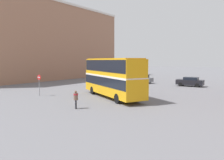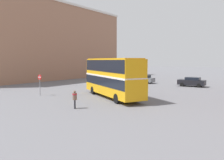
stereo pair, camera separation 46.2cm
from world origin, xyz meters
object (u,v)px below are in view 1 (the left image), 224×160
(double_decker_bus, at_px, (112,75))
(no_entry_sign, at_px, (39,81))
(parked_car_kerb_near, at_px, (190,82))
(parked_car_side_street, at_px, (142,79))
(pedestrian_foreground, at_px, (76,98))

(double_decker_bus, distance_m, no_entry_sign, 9.12)
(parked_car_kerb_near, relative_size, no_entry_sign, 1.69)
(no_entry_sign, bearing_deg, double_decker_bus, 28.34)
(parked_car_side_street, height_order, no_entry_sign, no_entry_sign)
(pedestrian_foreground, bearing_deg, double_decker_bus, -129.06)
(double_decker_bus, bearing_deg, pedestrian_foreground, -55.46)
(double_decker_bus, bearing_deg, parked_car_kerb_near, 103.03)
(parked_car_kerb_near, height_order, parked_car_side_street, parked_car_kerb_near)
(parked_car_side_street, relative_size, no_entry_sign, 1.65)
(double_decker_bus, relative_size, no_entry_sign, 4.17)
(double_decker_bus, distance_m, parked_car_kerb_near, 17.15)
(parked_car_side_street, bearing_deg, no_entry_sign, 82.15)
(double_decker_bus, height_order, pedestrian_foreground, double_decker_bus)
(pedestrian_foreground, height_order, parked_car_side_street, pedestrian_foreground)
(pedestrian_foreground, bearing_deg, no_entry_sign, -62.19)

